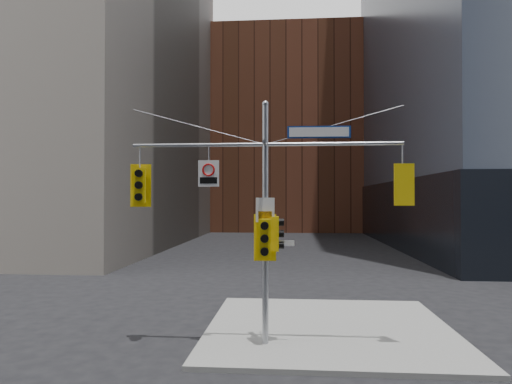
# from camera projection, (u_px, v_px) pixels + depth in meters

# --- Properties ---
(ground) EXTENTS (160.00, 160.00, 0.00)m
(ground) POSITION_uv_depth(u_px,v_px,m) (261.00, 375.00, 11.37)
(ground) COLOR black
(ground) RESTS_ON ground
(sidewalk_corner) EXTENTS (8.00, 8.00, 0.15)m
(sidewalk_corner) POSITION_uv_depth(u_px,v_px,m) (329.00, 328.00, 15.20)
(sidewalk_corner) COLOR gray
(sidewalk_corner) RESTS_ON ground
(brick_midrise) EXTENTS (26.00, 20.00, 28.00)m
(brick_midrise) POSITION_uv_depth(u_px,v_px,m) (287.00, 136.00, 69.40)
(brick_midrise) COLOR brown
(brick_midrise) RESTS_ON ground
(signal_assembly) EXTENTS (8.00, 0.80, 7.30)m
(signal_assembly) POSITION_uv_depth(u_px,v_px,m) (265.00, 198.00, 13.43)
(signal_assembly) COLOR #999CA2
(signal_assembly) RESTS_ON ground
(traffic_light_west_arm) EXTENTS (0.62, 0.54, 1.31)m
(traffic_light_west_arm) POSITION_uv_depth(u_px,v_px,m) (140.00, 185.00, 13.75)
(traffic_light_west_arm) COLOR yellow
(traffic_light_west_arm) RESTS_ON ground
(traffic_light_east_arm) EXTENTS (0.57, 0.46, 1.20)m
(traffic_light_east_arm) POSITION_uv_depth(u_px,v_px,m) (403.00, 185.00, 13.12)
(traffic_light_east_arm) COLOR yellow
(traffic_light_east_arm) RESTS_ON ground
(traffic_light_pole_side) EXTENTS (0.39, 0.33, 1.01)m
(traffic_light_pole_side) POSITION_uv_depth(u_px,v_px,m) (276.00, 234.00, 13.39)
(traffic_light_pole_side) COLOR yellow
(traffic_light_pole_side) RESTS_ON ground
(traffic_light_pole_front) EXTENTS (0.65, 0.52, 1.36)m
(traffic_light_pole_front) POSITION_uv_depth(u_px,v_px,m) (265.00, 238.00, 13.14)
(traffic_light_pole_front) COLOR yellow
(traffic_light_pole_front) RESTS_ON ground
(street_sign_blade) EXTENTS (1.85, 0.08, 0.36)m
(street_sign_blade) POSITION_uv_depth(u_px,v_px,m) (319.00, 132.00, 13.34)
(street_sign_blade) COLOR navy
(street_sign_blade) RESTS_ON ground
(regulatory_sign_arm) EXTENTS (0.63, 0.08, 0.78)m
(regulatory_sign_arm) POSITION_uv_depth(u_px,v_px,m) (209.00, 173.00, 13.55)
(regulatory_sign_arm) COLOR silver
(regulatory_sign_arm) RESTS_ON ground
(regulatory_sign_pole) EXTENTS (0.55, 0.06, 0.72)m
(regulatory_sign_pole) POSITION_uv_depth(u_px,v_px,m) (265.00, 211.00, 13.31)
(regulatory_sign_pole) COLOR silver
(regulatory_sign_pole) RESTS_ON ground
(street_blade_ew) EXTENTS (0.80, 0.07, 0.16)m
(street_blade_ew) POSITION_uv_depth(u_px,v_px,m) (281.00, 243.00, 13.38)
(street_blade_ew) COLOR silver
(street_blade_ew) RESTS_ON ground
(street_blade_ns) EXTENTS (0.12, 0.70, 0.14)m
(street_blade_ns) POSITION_uv_depth(u_px,v_px,m) (266.00, 249.00, 13.86)
(street_blade_ns) COLOR #145926
(street_blade_ns) RESTS_ON ground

